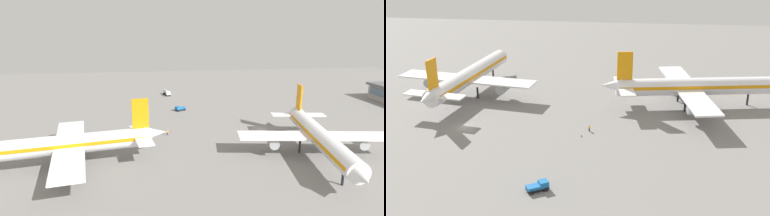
{
  "view_description": "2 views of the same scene",
  "coord_description": "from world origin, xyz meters",
  "views": [
    {
      "loc": [
        -104.74,
        38.99,
        35.55
      ],
      "look_at": [
        15.64,
        21.7,
        4.28
      ],
      "focal_mm": 31.34,
      "sensor_mm": 36.0,
      "label": 1
    },
    {
      "loc": [
        110.22,
        42.24,
        49.68
      ],
      "look_at": [
        -0.5,
        29.46,
        6.61
      ],
      "focal_mm": 45.18,
      "sensor_mm": 36.0,
      "label": 2
    }
  ],
  "objects": [
    {
      "name": "ground",
      "position": [
        0.0,
        0.0,
        0.0
      ],
      "size": [
        288.0,
        288.0,
        0.0
      ],
      "primitive_type": "plane",
      "color": "gray"
    },
    {
      "name": "airplane_at_gate",
      "position": [
        -25.56,
        -6.76,
        5.92
      ],
      "size": [
        53.42,
        43.25,
        16.3
      ],
      "rotation": [
        0.0,
        0.0,
        2.98
      ],
      "color": "white",
      "rests_on": "ground"
    },
    {
      "name": "safety_cone_near_gate",
      "position": [
        1.92,
        30.59,
        0.3
      ],
      "size": [
        0.44,
        0.44,
        0.6
      ],
      "primitive_type": "cone",
      "color": "#EA590C",
      "rests_on": "ground"
    },
    {
      "name": "pushback_tractor",
      "position": [
        28.39,
        24.95,
        0.97
      ],
      "size": [
        3.92,
        4.74,
        1.9
      ],
      "rotation": [
        0.0,
        0.0,
        2.12
      ],
      "color": "black",
      "rests_on": "ground"
    },
    {
      "name": "ground_crew_worker",
      "position": [
        -1.59,
        32.21,
        0.85
      ],
      "size": [
        0.54,
        0.54,
        1.67
      ],
      "rotation": [
        0.0,
        0.0,
        0.79
      ],
      "color": "#1E2338",
      "rests_on": "ground"
    },
    {
      "name": "airplane_taxiing",
      "position": [
        -22.79,
        59.81,
        5.95
      ],
      "size": [
        43.46,
        53.64,
        16.38
      ],
      "rotation": [
        0.0,
        0.0,
        1.74
      ],
      "color": "white",
      "rests_on": "ground"
    },
    {
      "name": "fuel_truck",
      "position": [
        59.37,
        28.21,
        1.39
      ],
      "size": [
        6.57,
        3.39,
        2.5
      ],
      "rotation": [
        0.0,
        0.0,
        3.38
      ],
      "color": "black",
      "rests_on": "ground"
    }
  ]
}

